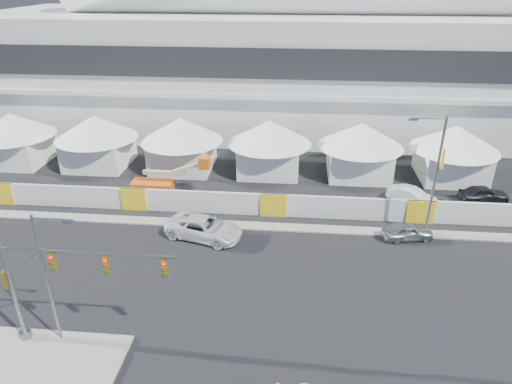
# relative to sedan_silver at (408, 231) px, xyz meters

# --- Properties ---
(ground) EXTENTS (160.00, 160.00, 0.00)m
(ground) POSITION_rel_sedan_silver_xyz_m (-16.50, -11.78, -0.66)
(ground) COLOR black
(ground) RESTS_ON ground
(median_island) EXTENTS (10.00, 5.00, 0.15)m
(median_island) POSITION_rel_sedan_silver_xyz_m (-22.50, -14.78, -0.58)
(median_island) COLOR gray
(median_island) RESTS_ON ground
(far_curb) EXTENTS (80.00, 1.20, 0.12)m
(far_curb) POSITION_rel_sedan_silver_xyz_m (3.50, 0.72, -0.60)
(far_curb) COLOR gray
(far_curb) RESTS_ON ground
(stadium) EXTENTS (80.00, 24.80, 21.98)m
(stadium) POSITION_rel_sedan_silver_xyz_m (-7.80, 29.72, 8.79)
(stadium) COLOR silver
(stadium) RESTS_ON ground
(tent_row) EXTENTS (53.40, 8.40, 5.40)m
(tent_row) POSITION_rel_sedan_silver_xyz_m (-16.00, 12.22, 2.49)
(tent_row) COLOR white
(tent_row) RESTS_ON ground
(hoarding_fence) EXTENTS (70.00, 0.25, 2.00)m
(hoarding_fence) POSITION_rel_sedan_silver_xyz_m (-10.50, 2.72, 0.34)
(hoarding_fence) COLOR silver
(hoarding_fence) RESTS_ON ground
(sedan_silver) EXTENTS (2.28, 4.09, 1.32)m
(sedan_silver) POSITION_rel_sedan_silver_xyz_m (0.00, 0.00, 0.00)
(sedan_silver) COLOR #9A9B9E
(sedan_silver) RESTS_ON ground
(pickup_curb) EXTENTS (4.24, 6.49, 1.66)m
(pickup_curb) POSITION_rel_sedan_silver_xyz_m (-15.63, -1.25, 0.17)
(pickup_curb) COLOR silver
(pickup_curb) RESTS_ON ground
(lot_car_a) EXTENTS (3.60, 4.36, 1.40)m
(lot_car_a) POSITION_rel_sedan_silver_xyz_m (1.60, 6.17, 0.04)
(lot_car_a) COLOR silver
(lot_car_a) RESTS_ON ground
(lot_car_b) EXTENTS (2.28, 4.47, 1.46)m
(lot_car_b) POSITION_rel_sedan_silver_xyz_m (8.08, 7.17, 0.07)
(lot_car_b) COLOR black
(lot_car_b) RESTS_ON ground
(traffic_mast) EXTENTS (9.44, 0.66, 6.77)m
(traffic_mast) POSITION_rel_sedan_silver_xyz_m (-21.41, -12.93, 3.30)
(traffic_mast) COLOR slate
(traffic_mast) RESTS_ON median_island
(streetlight_median) EXTENTS (2.17, 0.22, 7.85)m
(streetlight_median) POSITION_rel_sedan_silver_xyz_m (-21.33, -12.78, 4.00)
(streetlight_median) COLOR slate
(streetlight_median) RESTS_ON median_island
(streetlight_curb) EXTENTS (2.85, 0.64, 9.64)m
(streetlight_curb) POSITION_rel_sedan_silver_xyz_m (1.32, 0.72, 4.93)
(streetlight_curb) COLOR gray
(streetlight_curb) RESTS_ON ground
(boom_lift) EXTENTS (7.41, 1.71, 3.78)m
(boom_lift) POSITION_rel_sedan_silver_xyz_m (-21.21, 6.03, 0.36)
(boom_lift) COLOR orange
(boom_lift) RESTS_ON ground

